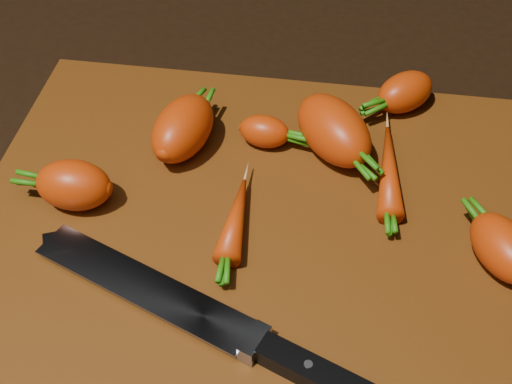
# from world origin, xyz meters

# --- Properties ---
(ground) EXTENTS (2.00, 2.00, 0.01)m
(ground) POSITION_xyz_m (0.00, 0.00, -0.01)
(ground) COLOR black
(cutting_board) EXTENTS (0.50, 0.40, 0.01)m
(cutting_board) POSITION_xyz_m (0.00, 0.00, 0.01)
(cutting_board) COLOR #6E360D
(cutting_board) RESTS_ON ground
(carrot_0) EXTENTS (0.07, 0.05, 0.05)m
(carrot_0) POSITION_xyz_m (-0.16, -0.01, 0.03)
(carrot_0) COLOR red
(carrot_0) RESTS_ON cutting_board
(carrot_1) EXTENTS (0.10, 0.11, 0.05)m
(carrot_1) POSITION_xyz_m (0.06, 0.09, 0.04)
(carrot_1) COLOR red
(carrot_1) RESTS_ON cutting_board
(carrot_2) EXTENTS (0.07, 0.10, 0.05)m
(carrot_2) POSITION_xyz_m (-0.08, 0.08, 0.04)
(carrot_2) COLOR red
(carrot_2) RESTS_ON cutting_board
(carrot_3) EXTENTS (0.07, 0.07, 0.04)m
(carrot_3) POSITION_xyz_m (0.13, 0.17, 0.03)
(carrot_3) COLOR red
(carrot_3) RESTS_ON cutting_board
(carrot_4) EXTENTS (0.05, 0.04, 0.03)m
(carrot_4) POSITION_xyz_m (-0.00, 0.09, 0.03)
(carrot_4) COLOR red
(carrot_4) RESTS_ON cutting_board
(carrot_5) EXTENTS (0.07, 0.08, 0.04)m
(carrot_5) POSITION_xyz_m (0.21, -0.03, 0.03)
(carrot_5) COLOR red
(carrot_5) RESTS_ON cutting_board
(carrot_6) EXTENTS (0.03, 0.12, 0.02)m
(carrot_6) POSITION_xyz_m (0.12, 0.06, 0.02)
(carrot_6) COLOR red
(carrot_6) RESTS_ON cutting_board
(carrot_7) EXTENTS (0.02, 0.09, 0.02)m
(carrot_7) POSITION_xyz_m (-0.01, -0.02, 0.02)
(carrot_7) COLOR red
(carrot_7) RESTS_ON cutting_board
(knife) EXTENTS (0.31, 0.15, 0.02)m
(knife) POSITION_xyz_m (-0.06, -0.10, 0.02)
(knife) COLOR gray
(knife) RESTS_ON cutting_board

